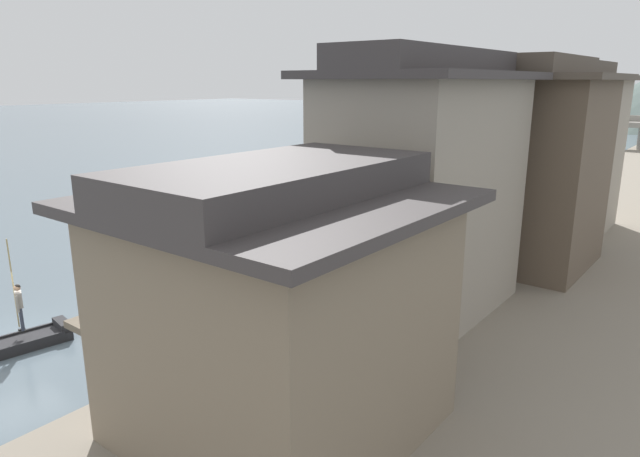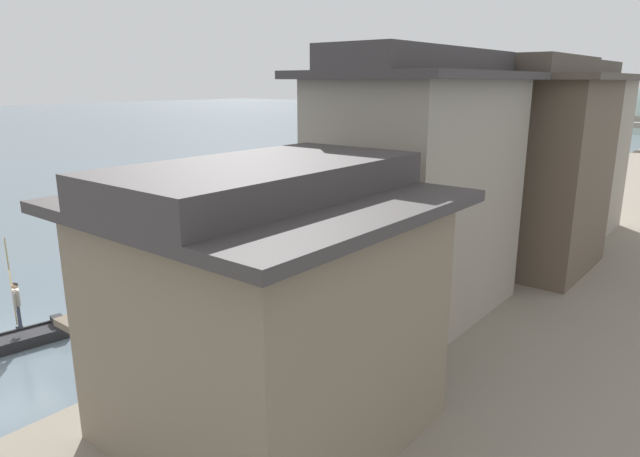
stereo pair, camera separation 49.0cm
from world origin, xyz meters
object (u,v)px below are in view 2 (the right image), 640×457
boat_midriver_upstream (500,200)px  mooring_post_dock_mid (389,256)px  house_waterfront_nearest (266,304)px  boat_moored_far (518,182)px  mooring_post_dock_near (253,319)px  house_waterfront_tall (524,165)px  stone_bridge (583,127)px  mooring_post_dock_far (470,221)px  house_waterfront_second (419,189)px  house_waterfront_narrow (565,149)px  boat_moored_nearest (311,278)px  boatman_person (16,300)px  boat_moored_second (493,167)px  boat_moored_third (570,167)px  boat_midriver_drifting (377,190)px

boat_midriver_upstream → mooring_post_dock_mid: bearing=-82.6°
boat_midriver_upstream → house_waterfront_nearest: size_ratio=0.57×
boat_moored_far → mooring_post_dock_near: bearing=-83.0°
house_waterfront_nearest → mooring_post_dock_near: bearing=139.6°
house_waterfront_tall → stone_bridge: bearing=101.8°
mooring_post_dock_mid → mooring_post_dock_far: 8.14m
house_waterfront_second → house_waterfront_tall: bearing=84.4°
mooring_post_dock_near → stone_bridge: 63.80m
house_waterfront_second → mooring_post_dock_mid: house_waterfront_second is taller
boat_midriver_upstream → house_waterfront_nearest: bearing=-78.0°
house_waterfront_tall → house_waterfront_narrow: bearing=93.1°
house_waterfront_narrow → mooring_post_dock_near: size_ratio=11.26×
house_waterfront_tall → mooring_post_dock_mid: house_waterfront_tall is taller
boat_moored_nearest → house_waterfront_second: size_ratio=0.51×
house_waterfront_nearest → mooring_post_dock_mid: size_ratio=7.42×
mooring_post_dock_far → boatman_person: bearing=-106.4°
house_waterfront_narrow → mooring_post_dock_far: bearing=-137.6°
boat_moored_second → house_waterfront_nearest: 48.04m
boat_moored_second → boat_moored_third: (6.13, 4.47, -0.02)m
boat_moored_third → mooring_post_dock_near: mooring_post_dock_near is taller
boat_moored_nearest → house_waterfront_narrow: house_waterfront_narrow is taller
house_waterfront_second → house_waterfront_narrow: bearing=88.6°
house_waterfront_narrow → stone_bridge: (-10.24, 43.88, -1.99)m
boat_midriver_upstream → mooring_post_dock_near: bearing=-84.8°
boat_midriver_drifting → stone_bridge: 39.42m
boat_moored_far → stone_bridge: bearing=94.7°
boatman_person → house_waterfront_nearest: (10.13, 1.19, 2.08)m
house_waterfront_narrow → mooring_post_dock_near: 20.24m
stone_bridge → house_waterfront_tall: bearing=-78.2°
boat_moored_nearest → house_waterfront_tall: house_waterfront_tall is taller
boatman_person → boat_moored_second: 47.32m
boat_moored_third → boat_midriver_upstream: (0.90, -20.31, 0.15)m
house_waterfront_tall → mooring_post_dock_mid: 6.95m
boat_moored_second → mooring_post_dock_mid: (9.46, -34.46, 0.97)m
boat_moored_third → boat_midriver_upstream: bearing=-87.5°
boatman_person → boat_midriver_upstream: size_ratio=0.76×
boat_moored_second → house_waterfront_narrow: house_waterfront_narrow is taller
boat_moored_third → mooring_post_dock_mid: 39.08m
house_waterfront_second → house_waterfront_narrow: (0.37, 14.83, 0.01)m
boat_midriver_drifting → house_waterfront_narrow: size_ratio=0.64×
mooring_post_dock_near → house_waterfront_second: bearing=55.8°
boat_moored_nearest → mooring_post_dock_far: mooring_post_dock_far is taller
boat_moored_far → house_waterfront_nearest: (8.35, -39.04, 3.52)m
boat_moored_far → mooring_post_dock_far: size_ratio=6.26×
mooring_post_dock_near → boat_moored_third: bearing=94.0°
house_waterfront_second → boat_midriver_drifting: bearing=126.3°
boat_moored_second → mooring_post_dock_near: mooring_post_dock_near is taller
boat_midriver_drifting → boat_moored_nearest: bearing=-64.5°
boat_moored_far → house_waterfront_nearest: 40.08m
boat_midriver_drifting → house_waterfront_second: size_ratio=0.64×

